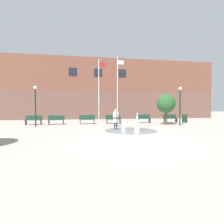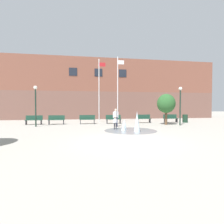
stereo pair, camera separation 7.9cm
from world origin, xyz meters
name	(u,v)px [view 1 (the left image)]	position (x,y,z in m)	size (l,w,h in m)	color
ground_plane	(126,141)	(0.00, 0.00, 0.00)	(100.00, 100.00, 0.00)	#9E998E
library_building	(96,90)	(0.00, 19.13, 4.38)	(36.00, 6.05, 8.76)	brown
splash_fountain	(132,125)	(1.35, 3.68, 0.47)	(3.89, 3.89, 1.44)	gray
park_bench_far_left	(34,120)	(-6.96, 9.63, 0.48)	(1.60, 0.44, 0.91)	#28282D
park_bench_left_of_flagpoles	(56,120)	(-4.79, 9.50, 0.48)	(1.60, 0.44, 0.91)	#28282D
park_bench_under_left_flagpole	(87,119)	(-1.72, 9.50, 0.48)	(1.60, 0.44, 0.91)	#28282D
park_bench_center	(113,119)	(1.00, 9.42, 0.48)	(1.60, 0.44, 0.91)	#28282D
park_bench_under_right_flagpole	(143,118)	(4.39, 9.68, 0.48)	(1.60, 0.44, 0.91)	#28282D
park_bench_near_trashcan	(170,118)	(7.51, 9.56, 0.48)	(1.60, 0.44, 0.91)	#28282D
adult_watching	(116,116)	(0.72, 6.63, 0.93)	(0.50, 0.39, 1.59)	#1E233D
child_in_fountain	(115,122)	(0.34, 4.78, 0.58)	(0.31, 0.24, 0.99)	#28282D
flagpole_left	(99,89)	(-0.30, 11.52, 3.87)	(0.80, 0.10, 7.25)	silver
flagpole_right	(118,87)	(1.89, 11.52, 4.04)	(0.80, 0.10, 7.60)	silver
lamp_post_left_lane	(35,100)	(-6.28, 7.67, 2.39)	(0.32, 0.32, 3.61)	#192D23
lamp_post_right_lane	(180,100)	(6.95, 6.65, 2.40)	(0.32, 0.32, 3.64)	#192D23
trash_can	(185,118)	(9.12, 9.28, 0.45)	(0.56, 0.56, 0.90)	#193323
street_tree_near_building	(166,104)	(5.90, 7.40, 2.07)	(1.76, 1.76, 3.03)	brown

